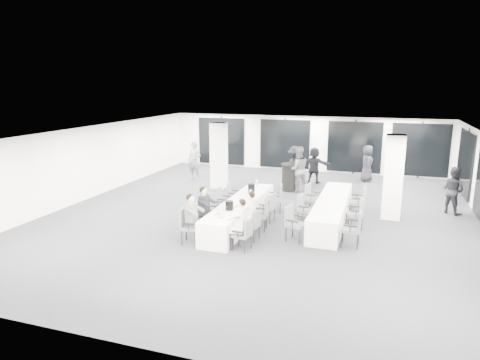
% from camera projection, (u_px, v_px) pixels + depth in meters
% --- Properties ---
extents(room, '(14.04, 16.04, 2.84)m').
position_uv_depth(room, '(294.00, 170.00, 15.17)').
color(room, '#26272C').
rests_on(room, ground).
extents(column_left, '(0.60, 0.60, 2.80)m').
position_uv_depth(column_left, '(219.00, 156.00, 18.24)').
color(column_left, white).
rests_on(column_left, floor).
extents(column_right, '(0.60, 0.60, 2.80)m').
position_uv_depth(column_right, '(393.00, 177.00, 14.04)').
color(column_right, white).
rests_on(column_right, floor).
extents(banquet_table_main, '(0.90, 5.00, 0.75)m').
position_uv_depth(banquet_table_main, '(240.00, 212.00, 13.71)').
color(banquet_table_main, white).
rests_on(banquet_table_main, floor).
extents(banquet_table_side, '(0.90, 5.00, 0.75)m').
position_uv_depth(banquet_table_side, '(331.00, 210.00, 13.90)').
color(banquet_table_side, white).
rests_on(banquet_table_side, floor).
extents(cocktail_table, '(0.82, 0.82, 1.13)m').
position_uv_depth(cocktail_table, '(290.00, 177.00, 17.89)').
color(cocktail_table, black).
rests_on(cocktail_table, floor).
extents(chair_main_left_near, '(0.59, 0.63, 1.02)m').
position_uv_depth(chair_main_left_near, '(188.00, 224.00, 11.95)').
color(chair_main_left_near, '#53565B').
rests_on(chair_main_left_near, floor).
extents(chair_main_left_second, '(0.51, 0.57, 0.98)m').
position_uv_depth(chair_main_left_second, '(201.00, 215.00, 12.80)').
color(chair_main_left_second, '#53565B').
rests_on(chair_main_left_second, floor).
extents(chair_main_left_mid, '(0.58, 0.62, 0.98)m').
position_uv_depth(chair_main_left_mid, '(213.00, 206.00, 13.72)').
color(chair_main_left_mid, '#53565B').
rests_on(chair_main_left_mid, floor).
extents(chair_main_left_fourth, '(0.50, 0.55, 0.96)m').
position_uv_depth(chair_main_left_fourth, '(223.00, 200.00, 14.50)').
color(chair_main_left_fourth, '#53565B').
rests_on(chair_main_left_fourth, floor).
extents(chair_main_left_far, '(0.50, 0.55, 0.91)m').
position_uv_depth(chair_main_left_far, '(232.00, 194.00, 15.40)').
color(chair_main_left_far, '#53565B').
rests_on(chair_main_left_far, floor).
extents(chair_main_right_near, '(0.52, 0.55, 0.89)m').
position_uv_depth(chair_main_right_near, '(244.00, 233.00, 11.44)').
color(chair_main_right_near, '#53565B').
rests_on(chair_main_right_near, floor).
extents(chair_main_right_second, '(0.51, 0.54, 0.88)m').
position_uv_depth(chair_main_right_second, '(253.00, 223.00, 12.22)').
color(chair_main_right_second, '#53565B').
rests_on(chair_main_right_second, floor).
extents(chair_main_right_mid, '(0.53, 0.57, 0.94)m').
position_uv_depth(chair_main_right_mid, '(262.00, 213.00, 13.04)').
color(chair_main_right_mid, '#53565B').
rests_on(chair_main_right_mid, floor).
extents(chair_main_right_fourth, '(0.54, 0.58, 0.95)m').
position_uv_depth(chair_main_right_fourth, '(269.00, 206.00, 13.83)').
color(chair_main_right_fourth, '#53565B').
rests_on(chair_main_right_fourth, floor).
extents(chair_main_right_far, '(0.60, 0.63, 1.00)m').
position_uv_depth(chair_main_right_far, '(277.00, 197.00, 14.80)').
color(chair_main_right_far, '#53565B').
rests_on(chair_main_right_far, floor).
extents(chair_side_left_near, '(0.62, 0.65, 1.01)m').
position_uv_depth(chair_side_left_near, '(294.00, 221.00, 12.19)').
color(chair_side_left_near, '#53565B').
rests_on(chair_side_left_near, floor).
extents(chair_side_left_mid, '(0.54, 0.58, 0.92)m').
position_uv_depth(chair_side_left_mid, '(304.00, 207.00, 13.73)').
color(chair_side_left_mid, '#53565B').
rests_on(chair_side_left_mid, floor).
extents(chair_side_left_far, '(0.57, 0.60, 0.96)m').
position_uv_depth(chair_side_left_far, '(311.00, 196.00, 15.07)').
color(chair_side_left_far, '#53565B').
rests_on(chair_side_left_far, floor).
extents(chair_side_right_near, '(0.51, 0.58, 1.02)m').
position_uv_depth(chair_side_right_near, '(354.00, 226.00, 11.72)').
color(chair_side_right_near, '#53565B').
rests_on(chair_side_right_near, floor).
extents(chair_side_right_mid, '(0.59, 0.61, 0.96)m').
position_uv_depth(chair_side_right_mid, '(357.00, 211.00, 13.19)').
color(chair_side_right_mid, '#53565B').
rests_on(chair_side_right_mid, floor).
extents(chair_side_right_far, '(0.59, 0.63, 1.01)m').
position_uv_depth(chair_side_right_far, '(360.00, 199.00, 14.45)').
color(chair_side_right_far, '#53565B').
rests_on(chair_side_right_far, floor).
extents(seated_guest_a, '(0.50, 0.38, 1.44)m').
position_uv_depth(seated_guest_a, '(193.00, 216.00, 11.86)').
color(seated_guest_a, '#55585C').
rests_on(seated_guest_a, floor).
extents(seated_guest_b, '(0.50, 0.38, 1.44)m').
position_uv_depth(seated_guest_b, '(206.00, 207.00, 12.69)').
color(seated_guest_b, black).
rests_on(seated_guest_b, floor).
extents(seated_guest_c, '(0.50, 0.38, 1.44)m').
position_uv_depth(seated_guest_c, '(239.00, 221.00, 11.43)').
color(seated_guest_c, silver).
rests_on(seated_guest_c, floor).
extents(seated_guest_d, '(0.50, 0.38, 1.44)m').
position_uv_depth(seated_guest_d, '(248.00, 212.00, 12.21)').
color(seated_guest_d, silver).
rests_on(seated_guest_d, floor).
extents(standing_guest_a, '(0.79, 0.76, 1.70)m').
position_uv_depth(standing_guest_a, '(297.00, 164.00, 19.35)').
color(standing_guest_a, black).
rests_on(standing_guest_a, floor).
extents(standing_guest_b, '(1.21, 1.05, 2.14)m').
position_uv_depth(standing_guest_b, '(298.00, 166.00, 17.62)').
color(standing_guest_b, '#55585C').
rests_on(standing_guest_b, floor).
extents(standing_guest_c, '(1.39, 1.47, 2.08)m').
position_uv_depth(standing_guest_c, '(295.00, 165.00, 18.06)').
color(standing_guest_c, black).
rests_on(standing_guest_c, floor).
extents(standing_guest_e, '(0.69, 0.98, 1.89)m').
position_uv_depth(standing_guest_e, '(367.00, 161.00, 19.47)').
color(standing_guest_e, black).
rests_on(standing_guest_e, floor).
extents(standing_guest_f, '(1.77, 0.90, 1.85)m').
position_uv_depth(standing_guest_f, '(314.00, 163.00, 19.21)').
color(standing_guest_f, black).
rests_on(standing_guest_f, floor).
extents(standing_guest_g, '(0.80, 0.67, 2.05)m').
position_uv_depth(standing_guest_g, '(194.00, 158.00, 19.77)').
color(standing_guest_g, '#55585C').
rests_on(standing_guest_g, floor).
extents(standing_guest_h, '(1.05, 0.98, 1.86)m').
position_uv_depth(standing_guest_h, '(453.00, 187.00, 14.68)').
color(standing_guest_h, black).
rests_on(standing_guest_h, floor).
extents(ice_bucket_near, '(0.24, 0.24, 0.27)m').
position_uv_depth(ice_bucket_near, '(229.00, 205.00, 12.63)').
color(ice_bucket_near, black).
rests_on(ice_bucket_near, banquet_table_main).
extents(ice_bucket_far, '(0.24, 0.24, 0.28)m').
position_uv_depth(ice_bucket_far, '(251.00, 188.00, 14.77)').
color(ice_bucket_far, black).
rests_on(ice_bucket_far, banquet_table_main).
extents(water_bottle_a, '(0.06, 0.06, 0.20)m').
position_uv_depth(water_bottle_a, '(218.00, 212.00, 12.07)').
color(water_bottle_a, silver).
rests_on(water_bottle_a, banquet_table_main).
extents(water_bottle_b, '(0.08, 0.08, 0.25)m').
position_uv_depth(water_bottle_b, '(250.00, 194.00, 14.02)').
color(water_bottle_b, silver).
rests_on(water_bottle_b, banquet_table_main).
extents(water_bottle_c, '(0.08, 0.08, 0.24)m').
position_uv_depth(water_bottle_c, '(257.00, 183.00, 15.52)').
color(water_bottle_c, silver).
rests_on(water_bottle_c, banquet_table_main).
extents(plate_a, '(0.21, 0.21, 0.03)m').
position_uv_depth(plate_a, '(218.00, 215.00, 12.12)').
color(plate_a, white).
rests_on(plate_a, banquet_table_main).
extents(plate_b, '(0.20, 0.20, 0.03)m').
position_uv_depth(plate_b, '(221.00, 218.00, 11.87)').
color(plate_b, white).
rests_on(plate_b, banquet_table_main).
extents(plate_c, '(0.20, 0.20, 0.03)m').
position_uv_depth(plate_c, '(236.00, 206.00, 12.97)').
color(plate_c, white).
rests_on(plate_c, banquet_table_main).
extents(wine_glass, '(0.07, 0.07, 0.18)m').
position_uv_depth(wine_glass, '(225.00, 216.00, 11.59)').
color(wine_glass, silver).
rests_on(wine_glass, banquet_table_main).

